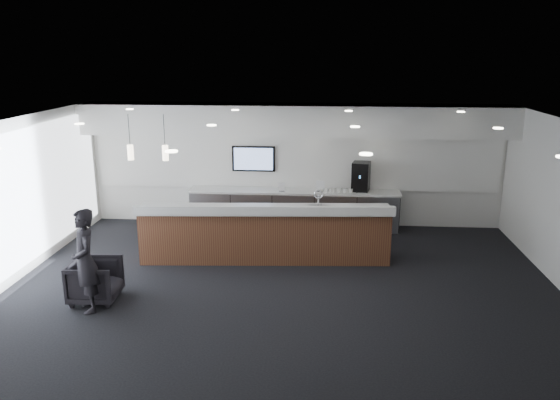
# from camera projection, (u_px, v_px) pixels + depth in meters

# --- Properties ---
(ground) EXTENTS (10.00, 10.00, 0.00)m
(ground) POSITION_uv_depth(u_px,v_px,m) (282.00, 290.00, 9.87)
(ground) COLOR black
(ground) RESTS_ON ground
(ceiling) EXTENTS (10.00, 8.00, 0.02)m
(ceiling) POSITION_uv_depth(u_px,v_px,m) (283.00, 124.00, 9.08)
(ceiling) COLOR black
(ceiling) RESTS_ON back_wall
(back_wall) EXTENTS (10.00, 0.02, 3.00)m
(back_wall) POSITION_uv_depth(u_px,v_px,m) (295.00, 165.00, 13.32)
(back_wall) COLOR silver
(back_wall) RESTS_ON ground
(left_wall) EXTENTS (0.02, 8.00, 3.00)m
(left_wall) POSITION_uv_depth(u_px,v_px,m) (7.00, 204.00, 9.85)
(left_wall) COLOR silver
(left_wall) RESTS_ON ground
(soffit_bulkhead) EXTENTS (10.00, 0.90, 0.70)m
(soffit_bulkhead) POSITION_uv_depth(u_px,v_px,m) (294.00, 120.00, 12.58)
(soffit_bulkhead) COLOR white
(soffit_bulkhead) RESTS_ON back_wall
(alcove_panel) EXTENTS (9.80, 0.06, 1.40)m
(alcove_panel) POSITION_uv_depth(u_px,v_px,m) (295.00, 161.00, 13.26)
(alcove_panel) COLOR white
(alcove_panel) RESTS_ON back_wall
(window_blinds_wall) EXTENTS (0.04, 7.36, 2.55)m
(window_blinds_wall) POSITION_uv_depth(u_px,v_px,m) (9.00, 204.00, 9.85)
(window_blinds_wall) COLOR silver
(window_blinds_wall) RESTS_ON left_wall
(back_credenza) EXTENTS (5.06, 0.66, 0.95)m
(back_credenza) POSITION_uv_depth(u_px,v_px,m) (294.00, 209.00, 13.24)
(back_credenza) COLOR gray
(back_credenza) RESTS_ON ground
(wall_tv) EXTENTS (1.05, 0.08, 0.62)m
(wall_tv) POSITION_uv_depth(u_px,v_px,m) (254.00, 159.00, 13.27)
(wall_tv) COLOR black
(wall_tv) RESTS_ON back_wall
(pendant_left) EXTENTS (0.12, 0.12, 0.30)m
(pendant_left) POSITION_uv_depth(u_px,v_px,m) (158.00, 157.00, 10.23)
(pendant_left) COLOR beige
(pendant_left) RESTS_ON ceiling
(pendant_right) EXTENTS (0.12, 0.12, 0.30)m
(pendant_right) POSITION_uv_depth(u_px,v_px,m) (122.00, 157.00, 10.28)
(pendant_right) COLOR beige
(pendant_right) RESTS_ON ceiling
(ceiling_can_lights) EXTENTS (7.00, 5.00, 0.02)m
(ceiling_can_lights) POSITION_uv_depth(u_px,v_px,m) (283.00, 126.00, 9.09)
(ceiling_can_lights) COLOR silver
(ceiling_can_lights) RESTS_ON ceiling
(service_counter) EXTENTS (5.17, 1.20, 1.49)m
(service_counter) POSITION_uv_depth(u_px,v_px,m) (265.00, 233.00, 11.15)
(service_counter) COLOR #4C2519
(service_counter) RESTS_ON ground
(coffee_machine) EXTENTS (0.48, 0.56, 0.69)m
(coffee_machine) POSITION_uv_depth(u_px,v_px,m) (361.00, 177.00, 12.98)
(coffee_machine) COLOR black
(coffee_machine) RESTS_ON back_credenza
(info_sign_left) EXTENTS (0.16, 0.04, 0.22)m
(info_sign_left) POSITION_uv_depth(u_px,v_px,m) (282.00, 187.00, 12.98)
(info_sign_left) COLOR white
(info_sign_left) RESTS_ON back_credenza
(info_sign_right) EXTENTS (0.20, 0.05, 0.26)m
(info_sign_right) POSITION_uv_depth(u_px,v_px,m) (320.00, 186.00, 12.94)
(info_sign_right) COLOR white
(info_sign_right) RESTS_ON back_credenza
(armchair) EXTENTS (0.85, 0.83, 0.73)m
(armchair) POSITION_uv_depth(u_px,v_px,m) (95.00, 280.00, 9.37)
(armchair) COLOR black
(armchair) RESTS_ON ground
(lounge_guest) EXTENTS (0.70, 0.76, 1.74)m
(lounge_guest) POSITION_uv_depth(u_px,v_px,m) (85.00, 261.00, 8.89)
(lounge_guest) COLOR black
(lounge_guest) RESTS_ON ground
(cup_0) EXTENTS (0.10, 0.10, 0.09)m
(cup_0) POSITION_uv_depth(u_px,v_px,m) (351.00, 191.00, 12.87)
(cup_0) COLOR white
(cup_0) RESTS_ON back_credenza
(cup_1) EXTENTS (0.13, 0.13, 0.09)m
(cup_1) POSITION_uv_depth(u_px,v_px,m) (345.00, 191.00, 12.88)
(cup_1) COLOR white
(cup_1) RESTS_ON back_credenza
(cup_2) EXTENTS (0.12, 0.12, 0.09)m
(cup_2) POSITION_uv_depth(u_px,v_px,m) (339.00, 191.00, 12.89)
(cup_2) COLOR white
(cup_2) RESTS_ON back_credenza
(cup_3) EXTENTS (0.12, 0.12, 0.09)m
(cup_3) POSITION_uv_depth(u_px,v_px,m) (333.00, 190.00, 12.90)
(cup_3) COLOR white
(cup_3) RESTS_ON back_credenza
(cup_4) EXTENTS (0.13, 0.13, 0.09)m
(cup_4) POSITION_uv_depth(u_px,v_px,m) (327.00, 190.00, 12.91)
(cup_4) COLOR white
(cup_4) RESTS_ON back_credenza
(cup_5) EXTENTS (0.10, 0.10, 0.09)m
(cup_5) POSITION_uv_depth(u_px,v_px,m) (321.00, 190.00, 12.92)
(cup_5) COLOR white
(cup_5) RESTS_ON back_credenza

